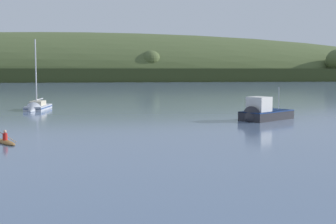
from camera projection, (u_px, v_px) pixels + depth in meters
name	position (u px, v px, depth m)	size (l,w,h in m)	color
far_shoreline_hill	(76.00, 79.00, 238.87)	(524.34, 118.91, 47.40)	#35401E
sailboat_midwater_white	(37.00, 109.00, 58.60)	(2.60, 6.72, 9.68)	#ADB2BC
fishing_boat_moored	(262.00, 114.00, 47.08)	(6.62, 5.99, 4.10)	#232328
canoe_with_paddler	(5.00, 142.00, 32.48)	(2.41, 3.24, 1.02)	brown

